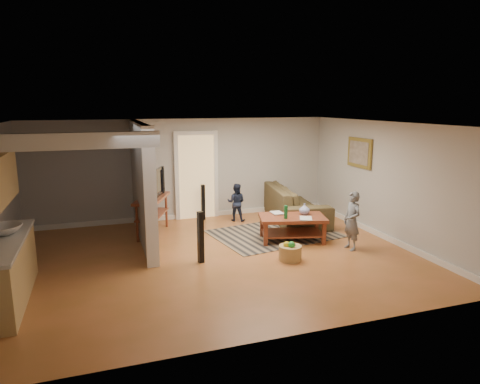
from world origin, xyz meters
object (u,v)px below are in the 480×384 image
child (351,249)px  tv_console (152,201)px  sofa (292,217)px  speaker_left (201,237)px  coffee_table (293,221)px  toy_basket (290,252)px  speaker_right (203,202)px  toddler (236,221)px

child → tv_console: bearing=-125.1°
sofa → speaker_left: 3.79m
tv_console → coffee_table: bearing=-4.1°
sofa → toy_basket: size_ratio=6.72×
coffee_table → speaker_right: speaker_right is taller
toddler → tv_console: bearing=41.0°
child → speaker_right: bearing=-146.7°
speaker_right → child: (2.27, -3.11, -0.45)m
speaker_left → child: size_ratio=0.82×
speaker_left → speaker_right: 2.96m
tv_console → toy_basket: (2.21, -2.44, -0.61)m
speaker_left → toddler: speaker_left is taller
coffee_table → child: bearing=-45.7°
coffee_table → tv_console: size_ratio=1.07×
toddler → sofa: bearing=-157.8°
tv_console → speaker_left: size_ratio=1.48×
sofa → speaker_left: bearing=136.7°
toy_basket → child: child is taller
sofa → toddler: size_ratio=3.04×
tv_console → toy_basket: size_ratio=3.36×
tv_console → toddler: 2.27m
speaker_right → speaker_left: bearing=-106.7°
tv_console → toddler: (2.09, 0.46, -0.76)m
toy_basket → speaker_left: bearing=165.9°
speaker_left → tv_console: bearing=92.7°
toy_basket → toddler: toddler is taller
sofa → toddler: 1.46m
coffee_table → toddler: (-0.66, 1.86, -0.42)m
toy_basket → child: 1.43m
tv_console → speaker_right: bearing=54.6°
tv_console → toy_basket: 3.34m
tv_console → toddler: size_ratio=1.52×
speaker_right → toy_basket: 3.39m
coffee_table → toddler: 2.02m
toy_basket → child: size_ratio=0.36×
child → toddler: (-1.52, 2.74, 0.00)m
sofa → toddler: (-1.45, 0.16, 0.00)m
tv_console → speaker_left: 2.14m
child → toddler: bearing=-153.8°
tv_console → speaker_left: tv_console is taller
tv_console → speaker_right: tv_console is taller
tv_console → speaker_right: size_ratio=1.60×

